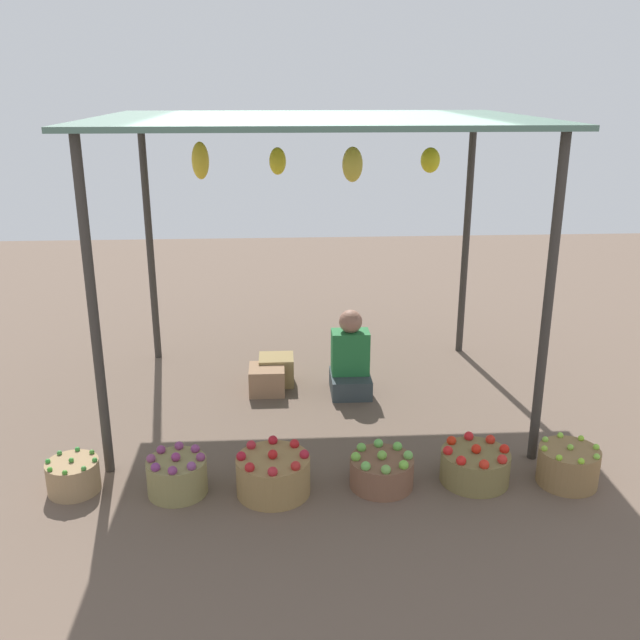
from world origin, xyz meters
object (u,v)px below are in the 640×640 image
at_px(wooden_crate_stacked_rear, 267,380).
at_px(basket_green_chilies, 73,476).
at_px(basket_red_tomatoes, 475,466).
at_px(wooden_crate_near_vendor, 276,370).
at_px(vendor_person, 350,361).
at_px(basket_green_apples, 382,471).
at_px(basket_purple_onions, 177,475).
at_px(basket_red_apples, 273,474).
at_px(basket_limes, 568,466).

bearing_deg(wooden_crate_stacked_rear, basket_green_chilies, -129.87).
xyz_separation_m(basket_red_tomatoes, wooden_crate_near_vendor, (-1.41, 1.82, 0.02)).
distance_m(basket_green_chilies, wooden_crate_near_vendor, 2.27).
bearing_deg(basket_red_tomatoes, basket_green_chilies, 179.26).
bearing_deg(vendor_person, wooden_crate_near_vendor, 161.60).
bearing_deg(wooden_crate_near_vendor, basket_green_apples, -68.12).
xyz_separation_m(vendor_person, wooden_crate_stacked_rear, (-0.76, 0.03, -0.18)).
bearing_deg(wooden_crate_near_vendor, wooden_crate_stacked_rear, -114.56).
height_order(basket_purple_onions, wooden_crate_near_vendor, basket_purple_onions).
height_order(vendor_person, wooden_crate_stacked_rear, vendor_person).
bearing_deg(wooden_crate_near_vendor, vendor_person, -18.40).
relative_size(basket_red_apples, basket_green_apples, 1.14).
xyz_separation_m(basket_red_apples, basket_limes, (2.09, -0.00, -0.00)).
bearing_deg(wooden_crate_stacked_rear, basket_green_apples, -63.36).
xyz_separation_m(vendor_person, basket_red_apples, (-0.70, -1.66, -0.16)).
bearing_deg(basket_green_apples, vendor_person, 92.23).
height_order(basket_green_apples, wooden_crate_stacked_rear, basket_green_apples).
height_order(wooden_crate_near_vendor, wooden_crate_stacked_rear, wooden_crate_near_vendor).
height_order(vendor_person, basket_red_apples, vendor_person).
bearing_deg(basket_green_apples, basket_red_apples, -176.72).
bearing_deg(basket_red_apples, basket_green_apples, 3.28).
height_order(basket_red_tomatoes, basket_limes, basket_limes).
bearing_deg(wooden_crate_stacked_rear, basket_purple_onions, -109.97).
xyz_separation_m(vendor_person, basket_green_chilies, (-2.09, -1.56, -0.18)).
bearing_deg(wooden_crate_near_vendor, basket_limes, -42.38).
relative_size(vendor_person, basket_red_apples, 1.52).
height_order(basket_green_chilies, basket_green_apples, basket_green_apples).
relative_size(basket_green_chilies, basket_red_tomatoes, 0.74).
bearing_deg(basket_limes, basket_red_tomatoes, 174.22).
bearing_deg(basket_green_apples, wooden_crate_stacked_rear, 116.64).
height_order(vendor_person, wooden_crate_near_vendor, vendor_person).
bearing_deg(basket_green_chilies, basket_purple_onions, -5.08).
bearing_deg(basket_red_apples, basket_red_tomatoes, 2.62).
bearing_deg(wooden_crate_stacked_rear, vendor_person, -2.48).
height_order(vendor_person, basket_green_apples, vendor_person).
height_order(basket_green_chilies, wooden_crate_stacked_rear, basket_green_chilies).
relative_size(vendor_person, basket_purple_onions, 1.88).
bearing_deg(wooden_crate_near_vendor, basket_red_tomatoes, -52.14).
bearing_deg(basket_green_apples, basket_green_chilies, 178.44).
height_order(basket_red_apples, wooden_crate_stacked_rear, basket_red_apples).
distance_m(basket_red_tomatoes, wooden_crate_stacked_rear, 2.21).
distance_m(basket_limes, wooden_crate_stacked_rear, 2.74).
distance_m(basket_purple_onions, basket_limes, 2.75).
distance_m(basket_green_apples, wooden_crate_stacked_rear, 1.84).
relative_size(basket_green_apples, wooden_crate_near_vendor, 1.40).
distance_m(basket_green_apples, wooden_crate_near_vendor, 1.98).
height_order(basket_red_tomatoes, wooden_crate_near_vendor, basket_red_tomatoes).
height_order(basket_green_apples, basket_red_tomatoes, basket_red_tomatoes).
xyz_separation_m(basket_limes, wooden_crate_stacked_rear, (-2.15, 1.69, -0.01)).
xyz_separation_m(basket_red_apples, wooden_crate_stacked_rear, (-0.06, 1.69, -0.02)).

